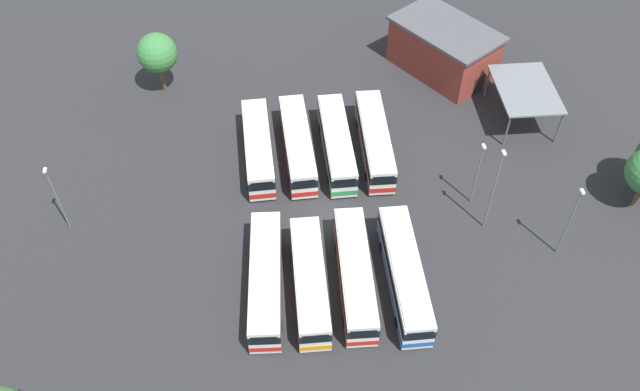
{
  "coord_description": "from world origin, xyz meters",
  "views": [
    {
      "loc": [
        40.31,
        -5.97,
        48.02
      ],
      "look_at": [
        -1.45,
        -0.3,
        1.48
      ],
      "focal_mm": 36.86,
      "sensor_mm": 36.0,
      "label": 1
    }
  ],
  "objects_px": {
    "bus_row0_slot3": "(375,140)",
    "lamp_post_near_entrance": "(478,172)",
    "lamp_post_by_building": "(57,197)",
    "bus_row1_slot0": "(266,279)",
    "lamp_post_far_corner": "(570,220)",
    "bus_row0_slot0": "(258,148)",
    "tree_south_edge": "(157,53)",
    "bus_row1_slot1": "(310,281)",
    "depot_building": "(444,49)",
    "lamp_post_mid_lot": "(494,188)",
    "bus_row0_slot1": "(298,145)",
    "bus_row1_slot2": "(355,274)",
    "bus_row0_slot2": "(337,144)",
    "bus_row1_slot3": "(404,274)",
    "maintenance_shelter": "(526,90)"
  },
  "relations": [
    {
      "from": "bus_row0_slot2",
      "to": "lamp_post_far_corner",
      "type": "height_order",
      "value": "lamp_post_far_corner"
    },
    {
      "from": "lamp_post_far_corner",
      "to": "bus_row0_slot1",
      "type": "bearing_deg",
      "value": -125.04
    },
    {
      "from": "lamp_post_far_corner",
      "to": "depot_building",
      "type": "bearing_deg",
      "value": -172.87
    },
    {
      "from": "lamp_post_near_entrance",
      "to": "bus_row1_slot2",
      "type": "bearing_deg",
      "value": -57.38
    },
    {
      "from": "bus_row0_slot0",
      "to": "lamp_post_mid_lot",
      "type": "height_order",
      "value": "lamp_post_mid_lot"
    },
    {
      "from": "lamp_post_mid_lot",
      "to": "tree_south_edge",
      "type": "relative_size",
      "value": 1.32
    },
    {
      "from": "bus_row0_slot3",
      "to": "lamp_post_near_entrance",
      "type": "distance_m",
      "value": 11.59
    },
    {
      "from": "bus_row1_slot1",
      "to": "lamp_post_by_building",
      "type": "distance_m",
      "value": 24.0
    },
    {
      "from": "bus_row0_slot2",
      "to": "bus_row0_slot0",
      "type": "bearing_deg",
      "value": -93.51
    },
    {
      "from": "bus_row0_slot1",
      "to": "tree_south_edge",
      "type": "xyz_separation_m",
      "value": [
        -13.09,
        -13.97,
        3.32
      ]
    },
    {
      "from": "depot_building",
      "to": "lamp_post_far_corner",
      "type": "xyz_separation_m",
      "value": [
        28.07,
        3.51,
        1.6
      ]
    },
    {
      "from": "bus_row0_slot1",
      "to": "lamp_post_mid_lot",
      "type": "height_order",
      "value": "lamp_post_mid_lot"
    },
    {
      "from": "bus_row1_slot3",
      "to": "tree_south_edge",
      "type": "relative_size",
      "value": 1.76
    },
    {
      "from": "bus_row1_slot2",
      "to": "lamp_post_by_building",
      "type": "height_order",
      "value": "lamp_post_by_building"
    },
    {
      "from": "lamp_post_near_entrance",
      "to": "maintenance_shelter",
      "type": "bearing_deg",
      "value": 142.08
    },
    {
      "from": "bus_row1_slot0",
      "to": "bus_row0_slot0",
      "type": "bearing_deg",
      "value": 178.19
    },
    {
      "from": "bus_row1_slot0",
      "to": "bus_row0_slot1",
      "type": "bearing_deg",
      "value": 164.27
    },
    {
      "from": "depot_building",
      "to": "bus_row1_slot1",
      "type": "bearing_deg",
      "value": -33.34
    },
    {
      "from": "bus_row0_slot0",
      "to": "bus_row1_slot1",
      "type": "relative_size",
      "value": 1.0
    },
    {
      "from": "depot_building",
      "to": "lamp_post_mid_lot",
      "type": "relative_size",
      "value": 1.46
    },
    {
      "from": "bus_row0_slot3",
      "to": "bus_row1_slot3",
      "type": "distance_m",
      "value": 16.81
    },
    {
      "from": "bus_row0_slot0",
      "to": "bus_row1_slot1",
      "type": "height_order",
      "value": "same"
    },
    {
      "from": "bus_row0_slot0",
      "to": "bus_row1_slot0",
      "type": "bearing_deg",
      "value": -1.81
    },
    {
      "from": "bus_row0_slot3",
      "to": "lamp_post_by_building",
      "type": "relative_size",
      "value": 1.61
    },
    {
      "from": "depot_building",
      "to": "lamp_post_mid_lot",
      "type": "bearing_deg",
      "value": -5.18
    },
    {
      "from": "bus_row0_slot3",
      "to": "bus_row1_slot2",
      "type": "xyz_separation_m",
      "value": [
        16.25,
        -4.85,
        -0.0
      ]
    },
    {
      "from": "bus_row0_slot1",
      "to": "lamp_post_far_corner",
      "type": "bearing_deg",
      "value": 54.96
    },
    {
      "from": "maintenance_shelter",
      "to": "bus_row1_slot2",
      "type": "bearing_deg",
      "value": -48.02
    },
    {
      "from": "bus_row1_slot2",
      "to": "maintenance_shelter",
      "type": "height_order",
      "value": "maintenance_shelter"
    },
    {
      "from": "bus_row1_slot3",
      "to": "lamp_post_near_entrance",
      "type": "height_order",
      "value": "lamp_post_near_entrance"
    },
    {
      "from": "bus_row0_slot1",
      "to": "bus_row1_slot1",
      "type": "relative_size",
      "value": 1.04
    },
    {
      "from": "bus_row1_slot0",
      "to": "bus_row1_slot1",
      "type": "xyz_separation_m",
      "value": [
        0.73,
        3.69,
        -0.0
      ]
    },
    {
      "from": "bus_row0_slot2",
      "to": "bus_row0_slot3",
      "type": "distance_m",
      "value": 3.95
    },
    {
      "from": "bus_row0_slot2",
      "to": "bus_row1_slot3",
      "type": "xyz_separation_m",
      "value": [
        16.81,
        3.31,
        0.0
      ]
    },
    {
      "from": "lamp_post_near_entrance",
      "to": "bus_row1_slot1",
      "type": "bearing_deg",
      "value": -63.24
    },
    {
      "from": "bus_row1_slot1",
      "to": "lamp_post_far_corner",
      "type": "distance_m",
      "value": 23.12
    },
    {
      "from": "bus_row0_slot1",
      "to": "bus_row0_slot3",
      "type": "relative_size",
      "value": 0.97
    },
    {
      "from": "bus_row0_slot1",
      "to": "bus_row1_slot3",
      "type": "relative_size",
      "value": 0.96
    },
    {
      "from": "bus_row1_slot3",
      "to": "lamp_post_far_corner",
      "type": "distance_m",
      "value": 15.12
    },
    {
      "from": "bus_row1_slot0",
      "to": "lamp_post_by_building",
      "type": "xyz_separation_m",
      "value": [
        -9.56,
        -17.84,
        2.56
      ]
    },
    {
      "from": "bus_row0_slot0",
      "to": "lamp_post_mid_lot",
      "type": "bearing_deg",
      "value": 60.22
    },
    {
      "from": "bus_row1_slot0",
      "to": "lamp_post_far_corner",
      "type": "relative_size",
      "value": 1.54
    },
    {
      "from": "bus_row0_slot1",
      "to": "bus_row0_slot2",
      "type": "bearing_deg",
      "value": 84.27
    },
    {
      "from": "bus_row0_slot2",
      "to": "bus_row1_slot2",
      "type": "relative_size",
      "value": 0.98
    },
    {
      "from": "bus_row1_slot1",
      "to": "lamp_post_by_building",
      "type": "height_order",
      "value": "lamp_post_by_building"
    },
    {
      "from": "bus_row0_slot1",
      "to": "tree_south_edge",
      "type": "relative_size",
      "value": 1.68
    },
    {
      "from": "bus_row0_slot3",
      "to": "bus_row1_slot2",
      "type": "height_order",
      "value": "same"
    },
    {
      "from": "bus_row1_slot3",
      "to": "lamp_post_mid_lot",
      "type": "distance_m",
      "value": 11.22
    },
    {
      "from": "bus_row0_slot0",
      "to": "tree_south_edge",
      "type": "bearing_deg",
      "value": -142.6
    },
    {
      "from": "depot_building",
      "to": "lamp_post_near_entrance",
      "type": "relative_size",
      "value": 1.89
    }
  ]
}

